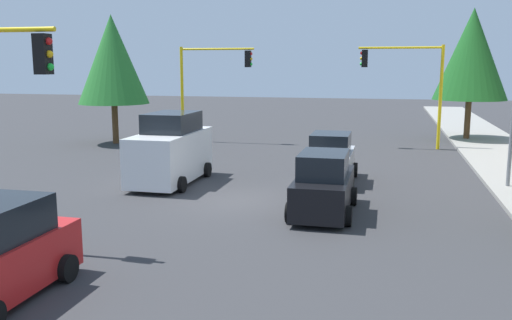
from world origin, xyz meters
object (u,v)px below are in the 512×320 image
tree_opposite_side (112,60)px  car_black (324,186)px  traffic_signal_far_left (407,76)px  car_silver (331,160)px  traffic_signal_far_right (210,75)px  delivery_van_white (171,151)px  tree_roadside_far (472,54)px

tree_opposite_side → car_black: size_ratio=1.82×
traffic_signal_far_left → car_silver: bearing=-17.2°
traffic_signal_far_left → car_silver: (10.08, -3.12, -3.13)m
traffic_signal_far_right → car_black: traffic_signal_far_right is taller
delivery_van_white → tree_opposite_side: bearing=-142.5°
tree_roadside_far → car_black: size_ratio=1.94×
traffic_signal_far_left → tree_roadside_far: 5.65m
tree_opposite_side → delivery_van_white: size_ratio=1.56×
tree_opposite_side → delivery_van_white: bearing=37.5°
traffic_signal_far_right → tree_roadside_far: size_ratio=0.71×
car_black → car_silver: (-4.87, -0.27, -0.00)m
traffic_signal_far_left → tree_roadside_far: size_ratio=0.71×
delivery_van_white → car_black: size_ratio=1.17×
traffic_signal_far_left → car_black: traffic_signal_far_left is taller
traffic_signal_far_right → delivery_van_white: 12.22m
traffic_signal_far_left → tree_opposite_side: bearing=-83.2°
tree_roadside_far → delivery_van_white: size_ratio=1.66×
tree_opposite_side → traffic_signal_far_left: bearing=96.8°
delivery_van_white → car_black: bearing=63.1°
tree_opposite_side → car_black: (12.95, 13.86, -4.02)m
traffic_signal_far_left → traffic_signal_far_right: size_ratio=1.00×
traffic_signal_far_right → car_black: size_ratio=1.38×
traffic_signal_far_left → car_silver: traffic_signal_far_left is taller
delivery_van_white → car_black: (3.24, 6.40, -0.39)m
tree_roadside_far → delivery_van_white: bearing=-39.7°
tree_roadside_far → tree_opposite_side: (6.00, -20.50, -0.33)m
tree_roadside_far → car_silver: size_ratio=2.10×
tree_roadside_far → car_black: (18.95, -6.64, -4.34)m
traffic_signal_far_right → car_black: (14.95, 8.55, -3.13)m
traffic_signal_far_left → tree_roadside_far: (-4.00, 3.80, 1.21)m
traffic_signal_far_left → traffic_signal_far_right: bearing=-90.0°
traffic_signal_far_right → delivery_van_white: traffic_signal_far_right is taller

